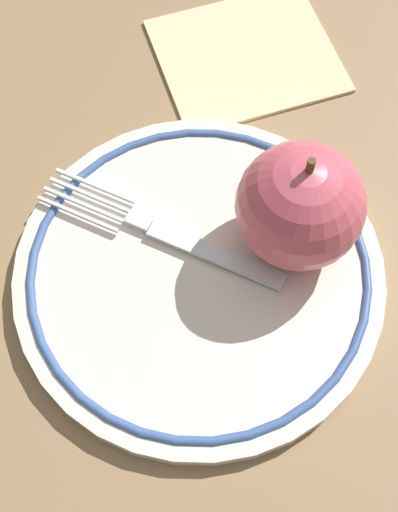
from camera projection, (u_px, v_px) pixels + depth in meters
name	position (u px, v px, depth m)	size (l,w,h in m)	color
ground_plane	(184.00, 273.00, 0.47)	(2.00, 2.00, 0.00)	olive
plate	(199.00, 274.00, 0.46)	(0.24, 0.24, 0.01)	silver
apple_red_whole	(300.00, 207.00, 0.43)	(0.08, 0.08, 0.09)	#C74E5F
fork	(168.00, 234.00, 0.46)	(0.13, 0.14, 0.00)	silver
napkin_folded	(247.00, 54.00, 0.55)	(0.12, 0.13, 0.01)	beige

